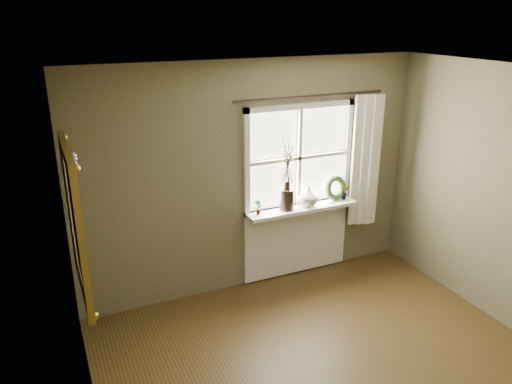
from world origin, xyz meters
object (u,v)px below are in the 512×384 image
object	(u,v)px
dark_jug	(287,199)
gilt_mirror	(75,222)
wreath	(335,191)
cream_vase	(309,196)

from	to	relation	value
dark_jug	gilt_mirror	size ratio (longest dim) A/B	0.20
gilt_mirror	wreath	bearing A→B (deg)	16.81
gilt_mirror	cream_vase	bearing A→B (deg)	18.37
dark_jug	cream_vase	xyz separation A→B (m)	(0.29, 0.00, -0.00)
dark_jug	cream_vase	size ratio (longest dim) A/B	1.03
dark_jug	cream_vase	bearing A→B (deg)	0.00
gilt_mirror	dark_jug	bearing A→B (deg)	20.47
cream_vase	gilt_mirror	xyz separation A→B (m)	(-2.60, -0.86, 0.48)
dark_jug	wreath	xyz separation A→B (m)	(0.68, 0.04, -0.01)
cream_vase	gilt_mirror	size ratio (longest dim) A/B	0.19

